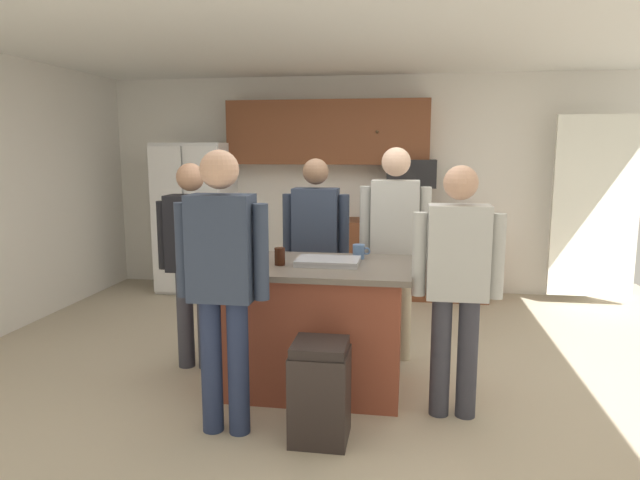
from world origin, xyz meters
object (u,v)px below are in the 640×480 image
(glass_short_whisky, at_px, (249,255))
(glass_pilsner, at_px, (280,256))
(person_elder_center, at_px, (457,276))
(mug_blue_stoneware, at_px, (359,252))
(microwave_over_range, at_px, (411,174))
(person_host_foreground, at_px, (193,253))
(person_guest_right, at_px, (222,273))
(kitchen_island, at_px, (314,326))
(person_guest_left, at_px, (394,239))
(trash_bin, at_px, (320,391))
(refrigerator, at_px, (196,217))
(serving_tray, at_px, (328,261))
(person_guest_by_door, at_px, (316,242))

(glass_short_whisky, relative_size, glass_pilsner, 1.29)
(person_elder_center, height_order, mug_blue_stoneware, person_elder_center)
(microwave_over_range, bearing_deg, glass_pilsner, -107.57)
(person_host_foreground, height_order, mug_blue_stoneware, person_host_foreground)
(person_guest_right, distance_m, glass_short_whisky, 0.59)
(glass_pilsner, bearing_deg, mug_blue_stoneware, 31.09)
(person_elder_center, bearing_deg, kitchen_island, 0.00)
(microwave_over_range, height_order, person_guest_left, person_guest_left)
(microwave_over_range, relative_size, glass_short_whisky, 3.55)
(glass_short_whisky, height_order, glass_pilsner, glass_short_whisky)
(microwave_over_range, height_order, kitchen_island, microwave_over_range)
(glass_pilsner, distance_m, mug_blue_stoneware, 0.62)
(microwave_over_range, height_order, trash_bin, microwave_over_range)
(kitchen_island, relative_size, person_guest_right, 0.80)
(refrigerator, height_order, serving_tray, refrigerator)
(microwave_over_range, height_order, person_host_foreground, person_host_foreground)
(person_guest_right, height_order, mug_blue_stoneware, person_guest_right)
(person_elder_center, height_order, glass_short_whisky, person_elder_center)
(kitchen_island, xyz_separation_m, person_host_foreground, (-0.99, 0.24, 0.47))
(glass_pilsner, relative_size, mug_blue_stoneware, 0.93)
(kitchen_island, relative_size, person_elder_center, 0.85)
(person_host_foreground, distance_m, person_guest_right, 1.12)
(microwave_over_range, distance_m, person_guest_left, 2.16)
(glass_short_whisky, bearing_deg, refrigerator, 117.91)
(person_guest_by_door, bearing_deg, microwave_over_range, 150.02)
(mug_blue_stoneware, bearing_deg, trash_bin, -98.22)
(person_guest_by_door, bearing_deg, kitchen_island, -0.00)
(person_elder_center, bearing_deg, glass_pilsner, 6.53)
(glass_pilsner, distance_m, trash_bin, 1.02)
(person_host_foreground, distance_m, serving_tray, 1.13)
(person_elder_center, distance_m, person_guest_by_door, 1.53)
(kitchen_island, relative_size, glass_short_whisky, 8.79)
(person_host_foreground, xyz_separation_m, person_guest_right, (0.57, -0.97, 0.07))
(person_guest_by_door, bearing_deg, person_host_foreground, -66.29)
(glass_short_whisky, xyz_separation_m, mug_blue_stoneware, (0.74, 0.38, -0.03))
(person_guest_by_door, relative_size, mug_blue_stoneware, 12.60)
(person_guest_by_door, bearing_deg, glass_short_whisky, -27.28)
(refrigerator, relative_size, serving_tray, 4.10)
(glass_short_whisky, relative_size, mug_blue_stoneware, 1.20)
(refrigerator, bearing_deg, person_guest_left, -38.89)
(person_guest_right, height_order, glass_short_whisky, person_guest_right)
(person_host_foreground, distance_m, glass_pilsner, 0.83)
(person_host_foreground, bearing_deg, mug_blue_stoneware, 13.63)
(glass_pilsner, bearing_deg, microwave_over_range, 72.43)
(person_guest_left, relative_size, glass_pilsner, 14.24)
(person_host_foreground, distance_m, mug_blue_stoneware, 1.30)
(person_guest_left, relative_size, mug_blue_stoneware, 13.29)
(kitchen_island, distance_m, person_guest_right, 1.00)
(person_elder_center, relative_size, trash_bin, 2.68)
(kitchen_island, bearing_deg, glass_pilsner, -161.02)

